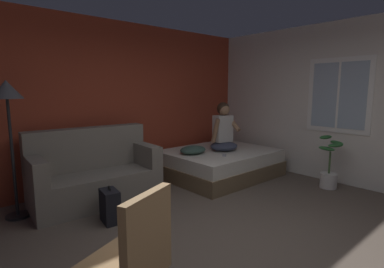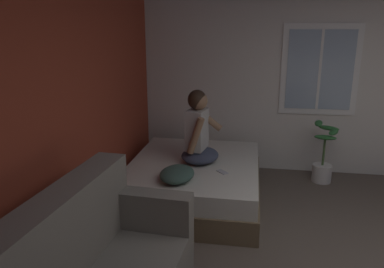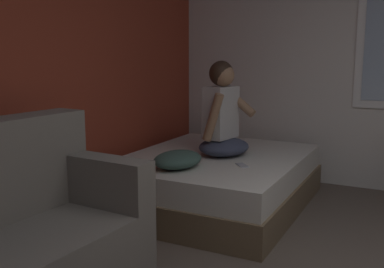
% 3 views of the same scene
% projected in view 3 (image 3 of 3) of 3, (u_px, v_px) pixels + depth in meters
% --- Properties ---
extents(bed, '(1.96, 1.58, 0.48)m').
position_uv_depth(bed, '(216.00, 180.00, 4.24)').
color(bed, brown).
rests_on(bed, ground).
extents(person_seated, '(0.59, 0.52, 0.88)m').
position_uv_depth(person_seated, '(223.00, 117.00, 4.15)').
color(person_seated, '#383D51').
rests_on(person_seated, bed).
extents(throw_pillow, '(0.50, 0.39, 0.14)m').
position_uv_depth(throw_pillow, '(178.00, 159.00, 3.73)').
color(throw_pillow, '#385147').
rests_on(throw_pillow, bed).
extents(cell_phone, '(0.15, 0.15, 0.01)m').
position_uv_depth(cell_phone, '(242.00, 165.00, 3.80)').
color(cell_phone, '#B7B7BC').
rests_on(cell_phone, bed).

